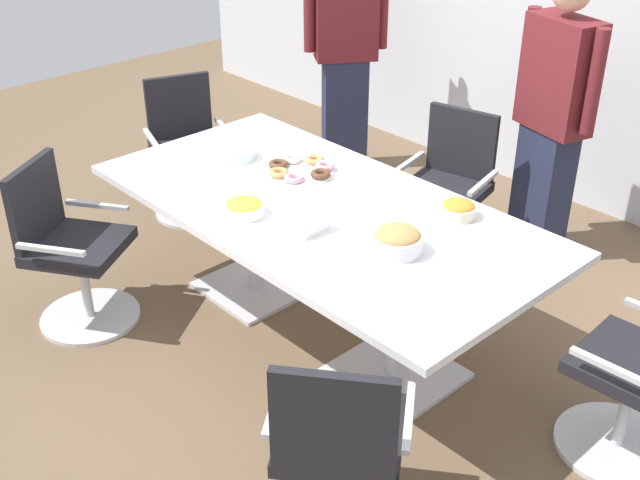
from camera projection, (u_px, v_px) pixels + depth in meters
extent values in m
cube|color=brown|center=(320.00, 329.00, 4.32)|extent=(10.00, 10.00, 0.01)
cube|color=white|center=(320.00, 209.00, 3.96)|extent=(2.40, 1.20, 0.04)
cube|color=silver|center=(256.00, 286.00, 4.66)|extent=(0.56, 0.56, 0.02)
cylinder|color=silver|center=(254.00, 233.00, 4.49)|extent=(0.09, 0.09, 0.69)
cube|color=silver|center=(395.00, 374.00, 3.96)|extent=(0.56, 0.56, 0.02)
cylinder|color=silver|center=(399.00, 315.00, 3.79)|extent=(0.09, 0.09, 0.69)
cylinder|color=silver|center=(438.00, 255.00, 4.97)|extent=(0.65, 0.65, 0.02)
cylinder|color=silver|center=(440.00, 225.00, 4.86)|extent=(0.05, 0.05, 0.41)
cube|color=black|center=(443.00, 191.00, 4.75)|extent=(0.55, 0.55, 0.06)
cube|color=black|center=(462.00, 142.00, 4.78)|extent=(0.44, 0.14, 0.42)
cube|color=silver|center=(483.00, 183.00, 4.57)|extent=(0.11, 0.37, 0.02)
cube|color=silver|center=(408.00, 163.00, 4.81)|extent=(0.11, 0.37, 0.02)
cylinder|color=silver|center=(195.00, 210.00, 5.50)|extent=(0.69, 0.69, 0.02)
cylinder|color=silver|center=(193.00, 182.00, 5.39)|extent=(0.05, 0.05, 0.41)
cube|color=black|center=(190.00, 151.00, 5.28)|extent=(0.58, 0.58, 0.06)
cube|color=black|center=(179.00, 106.00, 5.32)|extent=(0.18, 0.43, 0.42)
cube|color=silver|center=(224.00, 128.00, 5.30)|extent=(0.36, 0.15, 0.02)
cube|color=silver|center=(152.00, 139.00, 5.13)|extent=(0.36, 0.15, 0.02)
cylinder|color=silver|center=(91.00, 316.00, 4.39)|extent=(0.75, 0.75, 0.02)
cylinder|color=silver|center=(85.00, 284.00, 4.29)|extent=(0.05, 0.05, 0.41)
cube|color=black|center=(79.00, 246.00, 4.17)|extent=(0.64, 0.64, 0.06)
cube|color=black|center=(34.00, 201.00, 4.10)|extent=(0.28, 0.39, 0.42)
cube|color=silver|center=(97.00, 205.00, 4.32)|extent=(0.32, 0.23, 0.02)
cube|color=silver|center=(50.00, 250.00, 3.91)|extent=(0.32, 0.23, 0.02)
cylinder|color=silver|center=(340.00, 479.00, 3.07)|extent=(0.05, 0.05, 0.41)
cube|color=black|center=(341.00, 434.00, 2.96)|extent=(0.65, 0.65, 0.06)
cube|color=black|center=(334.00, 424.00, 2.66)|extent=(0.37, 0.30, 0.42)
cube|color=silver|center=(276.00, 402.00, 2.93)|extent=(0.25, 0.31, 0.02)
cube|color=silver|center=(409.00, 417.00, 2.87)|extent=(0.25, 0.31, 0.02)
cylinder|color=silver|center=(616.00, 445.00, 3.54)|extent=(0.57, 0.57, 0.02)
cylinder|color=silver|center=(625.00, 408.00, 3.43)|extent=(0.05, 0.05, 0.41)
cube|color=black|center=(636.00, 365.00, 3.31)|extent=(0.49, 0.49, 0.06)
cube|color=silver|center=(614.00, 369.00, 3.10)|extent=(0.37, 0.05, 0.02)
cube|color=#232842|center=(345.00, 113.00, 5.99)|extent=(0.34, 0.38, 0.84)
cube|color=maroon|center=(346.00, 12.00, 5.62)|extent=(0.43, 0.49, 0.67)
cylinder|color=maroon|center=(383.00, 6.00, 5.64)|extent=(0.11, 0.11, 0.60)
cylinder|color=maroon|center=(309.00, 9.00, 5.56)|extent=(0.11, 0.11, 0.60)
cube|color=#232842|center=(542.00, 191.00, 4.86)|extent=(0.36, 0.28, 0.82)
cube|color=maroon|center=(559.00, 75.00, 4.50)|extent=(0.48, 0.32, 0.65)
cylinder|color=maroon|center=(595.00, 83.00, 4.28)|extent=(0.10, 0.10, 0.58)
cylinder|color=maroon|center=(529.00, 57.00, 4.68)|extent=(0.10, 0.10, 0.58)
cylinder|color=beige|center=(458.00, 211.00, 3.83)|extent=(0.17, 0.17, 0.06)
ellipsoid|color=orange|center=(459.00, 206.00, 3.81)|extent=(0.15, 0.15, 0.05)
cylinder|color=white|center=(397.00, 243.00, 3.54)|extent=(0.23, 0.23, 0.08)
ellipsoid|color=tan|center=(398.00, 235.00, 3.52)|extent=(0.21, 0.21, 0.07)
cylinder|color=white|center=(244.00, 209.00, 3.85)|extent=(0.20, 0.20, 0.06)
ellipsoid|color=yellow|center=(244.00, 204.00, 3.84)|extent=(0.18, 0.18, 0.05)
cylinder|color=white|center=(301.00, 172.00, 4.28)|extent=(0.36, 0.36, 0.01)
torus|color=brown|center=(321.00, 174.00, 4.20)|extent=(0.11, 0.11, 0.03)
torus|color=pink|center=(325.00, 166.00, 4.29)|extent=(0.11, 0.11, 0.03)
torus|color=tan|center=(315.00, 160.00, 4.36)|extent=(0.11, 0.11, 0.03)
torus|color=white|center=(292.00, 159.00, 4.38)|extent=(0.11, 0.11, 0.03)
torus|color=brown|center=(278.00, 164.00, 4.31)|extent=(0.11, 0.11, 0.03)
torus|color=tan|center=(279.00, 173.00, 4.21)|extent=(0.11, 0.11, 0.03)
torus|color=pink|center=(294.00, 178.00, 4.16)|extent=(0.11, 0.11, 0.03)
cylinder|color=white|center=(238.00, 158.00, 4.45)|extent=(0.21, 0.21, 0.01)
cylinder|color=silver|center=(238.00, 157.00, 4.45)|extent=(0.21, 0.21, 0.01)
cylinder|color=white|center=(238.00, 156.00, 4.44)|extent=(0.21, 0.21, 0.01)
cylinder|color=silver|center=(238.00, 155.00, 4.44)|extent=(0.21, 0.21, 0.01)
cylinder|color=white|center=(238.00, 154.00, 4.44)|extent=(0.21, 0.21, 0.01)
cylinder|color=silver|center=(238.00, 153.00, 4.44)|extent=(0.21, 0.21, 0.01)
cylinder|color=white|center=(238.00, 152.00, 4.43)|extent=(0.21, 0.21, 0.01)
cylinder|color=silver|center=(238.00, 151.00, 4.43)|extent=(0.21, 0.21, 0.01)
cylinder|color=white|center=(238.00, 150.00, 4.43)|extent=(0.21, 0.21, 0.01)
cube|color=white|center=(306.00, 222.00, 3.71)|extent=(0.15, 0.15, 0.09)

